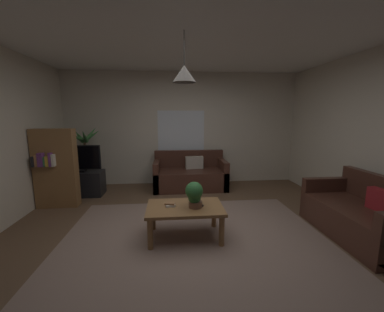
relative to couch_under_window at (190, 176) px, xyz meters
The scene contains 18 objects.
floor 2.16m from the couch_under_window, 93.41° to the right, with size 5.40×5.20×0.02m, color brown.
rug 2.35m from the couch_under_window, 93.12° to the right, with size 3.51×2.86×0.01m, color gray.
wall_back 1.15m from the couch_under_window, 104.47° to the left, with size 5.52×0.06×2.62m, color beige.
ceiling 3.18m from the couch_under_window, 93.41° to the right, with size 5.40×5.20×0.02m, color white.
window_pane 1.10m from the couch_under_window, 110.56° to the left, with size 1.09×0.01×0.95m, color white.
couch_under_window is the anchor object (origin of this frame).
couch_right_side 3.20m from the couch_under_window, 48.77° to the right, with size 0.80×1.49×0.82m.
coffee_table 2.21m from the couch_under_window, 96.62° to the right, with size 1.01×0.65×0.44m.
book_on_table_0 2.23m from the couch_under_window, 101.62° to the right, with size 0.12×0.10×0.03m, color beige.
book_on_table_1 2.22m from the couch_under_window, 101.80° to the right, with size 0.13×0.09×0.02m, color #99663F.
remote_on_table_0 2.17m from the couch_under_window, 91.67° to the right, with size 0.05×0.16×0.02m, color black.
remote_on_table_1 2.19m from the couch_under_window, 92.05° to the right, with size 0.05×0.16×0.02m, color black.
potted_plant_on_table 2.28m from the couch_under_window, 93.43° to the right, with size 0.23×0.23×0.35m.
tv_stand 2.30m from the couch_under_window, behind, with size 0.90×0.44×0.50m, color black.
tv 2.35m from the couch_under_window, behind, with size 0.87×0.16×0.54m.
potted_palm_corner 2.30m from the couch_under_window, behind, with size 0.68×0.88×1.41m.
bookshelf_corner 2.65m from the couch_under_window, 160.33° to the right, with size 0.70×0.31×1.40m.
pendant_lamp 2.88m from the couch_under_window, 96.62° to the right, with size 0.29×0.29×0.59m.
Camera 1 is at (-0.31, -3.06, 1.63)m, focal length 22.30 mm.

